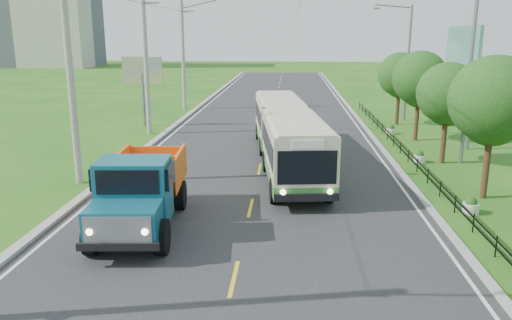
# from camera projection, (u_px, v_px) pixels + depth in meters

# --- Properties ---
(ground) EXTENTS (240.00, 240.00, 0.00)m
(ground) POSITION_uv_depth(u_px,v_px,m) (234.00, 279.00, 14.20)
(ground) COLOR #1E5814
(ground) RESTS_ON ground
(road) EXTENTS (14.00, 120.00, 0.02)m
(road) POSITION_uv_depth(u_px,v_px,m) (267.00, 138.00, 33.55)
(road) COLOR #28282B
(road) RESTS_ON ground
(curb_left) EXTENTS (0.40, 120.00, 0.15)m
(curb_left) POSITION_uv_depth(u_px,v_px,m) (162.00, 136.00, 34.01)
(curb_left) COLOR #9E9E99
(curb_left) RESTS_ON ground
(curb_right) EXTENTS (0.30, 120.00, 0.10)m
(curb_right) POSITION_uv_depth(u_px,v_px,m) (374.00, 139.00, 33.07)
(curb_right) COLOR #9E9E99
(curb_right) RESTS_ON ground
(edge_line_left) EXTENTS (0.12, 120.00, 0.00)m
(edge_line_left) POSITION_uv_depth(u_px,v_px,m) (170.00, 136.00, 33.99)
(edge_line_left) COLOR silver
(edge_line_left) RESTS_ON road
(edge_line_right) EXTENTS (0.12, 120.00, 0.00)m
(edge_line_right) POSITION_uv_depth(u_px,v_px,m) (367.00, 139.00, 33.11)
(edge_line_right) COLOR silver
(edge_line_right) RESTS_ON road
(centre_dash) EXTENTS (0.12, 2.20, 0.00)m
(centre_dash) POSITION_uv_depth(u_px,v_px,m) (234.00, 278.00, 14.20)
(centre_dash) COLOR yellow
(centre_dash) RESTS_ON road
(railing_right) EXTENTS (0.04, 40.00, 0.60)m
(railing_right) POSITION_uv_depth(u_px,v_px,m) (408.00, 157.00, 27.15)
(railing_right) COLOR black
(railing_right) RESTS_ON ground
(pole_near) EXTENTS (3.51, 0.32, 10.00)m
(pole_near) POSITION_uv_depth(u_px,v_px,m) (71.00, 73.00, 22.21)
(pole_near) COLOR gray
(pole_near) RESTS_ON ground
(pole_mid) EXTENTS (3.51, 0.32, 10.00)m
(pole_mid) POSITION_uv_depth(u_px,v_px,m) (146.00, 60.00, 33.82)
(pole_mid) COLOR gray
(pole_mid) RESTS_ON ground
(pole_far) EXTENTS (3.51, 0.32, 10.00)m
(pole_far) POSITION_uv_depth(u_px,v_px,m) (183.00, 54.00, 45.43)
(pole_far) COLOR gray
(pole_far) RESTS_ON ground
(tree_third) EXTENTS (3.60, 3.62, 6.00)m
(tree_third) POSITION_uv_depth(u_px,v_px,m) (493.00, 104.00, 20.46)
(tree_third) COLOR #382314
(tree_third) RESTS_ON ground
(tree_fourth) EXTENTS (3.24, 3.31, 5.40)m
(tree_fourth) POSITION_uv_depth(u_px,v_px,m) (448.00, 96.00, 26.36)
(tree_fourth) COLOR #382314
(tree_fourth) RESTS_ON ground
(tree_fifth) EXTENTS (3.48, 3.52, 5.80)m
(tree_fifth) POSITION_uv_depth(u_px,v_px,m) (420.00, 81.00, 32.10)
(tree_fifth) COLOR #382314
(tree_fifth) RESTS_ON ground
(tree_back) EXTENTS (3.30, 3.36, 5.50)m
(tree_back) POSITION_uv_depth(u_px,v_px,m) (400.00, 77.00, 37.95)
(tree_back) COLOR #382314
(tree_back) RESTS_ON ground
(streetlight_mid) EXTENTS (3.02, 0.20, 9.07)m
(streetlight_mid) POSITION_uv_depth(u_px,v_px,m) (467.00, 72.00, 25.85)
(streetlight_mid) COLOR slate
(streetlight_mid) RESTS_ON ground
(streetlight_far) EXTENTS (3.02, 0.20, 9.07)m
(streetlight_far) POSITION_uv_depth(u_px,v_px,m) (406.00, 59.00, 39.40)
(streetlight_far) COLOR slate
(streetlight_far) RESTS_ON ground
(planter_near) EXTENTS (0.64, 0.64, 0.67)m
(planter_near) POSITION_uv_depth(u_px,v_px,m) (471.00, 206.00, 19.37)
(planter_near) COLOR silver
(planter_near) RESTS_ON ground
(planter_mid) EXTENTS (0.64, 0.64, 0.67)m
(planter_mid) POSITION_uv_depth(u_px,v_px,m) (419.00, 157.00, 27.11)
(planter_mid) COLOR silver
(planter_mid) RESTS_ON ground
(planter_far) EXTENTS (0.64, 0.64, 0.67)m
(planter_far) POSITION_uv_depth(u_px,v_px,m) (391.00, 130.00, 34.85)
(planter_far) COLOR silver
(planter_far) RESTS_ON ground
(billboard_left) EXTENTS (3.00, 0.20, 5.20)m
(billboard_left) POSITION_uv_depth(u_px,v_px,m) (142.00, 75.00, 37.11)
(billboard_left) COLOR slate
(billboard_left) RESTS_ON ground
(billboard_right) EXTENTS (0.24, 6.00, 7.30)m
(billboard_right) POSITION_uv_depth(u_px,v_px,m) (462.00, 58.00, 31.44)
(billboard_right) COLOR slate
(billboard_right) RESTS_ON ground
(bus) EXTENTS (4.25, 15.82, 3.02)m
(bus) POSITION_uv_depth(u_px,v_px,m) (286.00, 131.00, 26.40)
(bus) COLOR #377E32
(bus) RESTS_ON ground
(dump_truck) EXTENTS (3.00, 6.70, 2.74)m
(dump_truck) POSITION_uv_depth(u_px,v_px,m) (140.00, 186.00, 17.64)
(dump_truck) COLOR #11576B
(dump_truck) RESTS_ON ground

